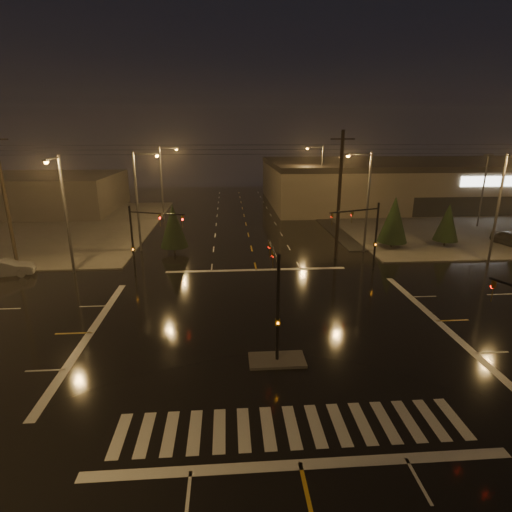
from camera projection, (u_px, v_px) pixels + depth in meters
name	position (u px, v px, depth m)	size (l,w,h in m)	color
ground	(269.00, 327.00, 25.14)	(140.00, 140.00, 0.00)	black
sidewalk_ne	(460.00, 220.00, 55.82)	(36.00, 36.00, 0.12)	#43413C
sidewalk_nw	(15.00, 227.00, 51.64)	(36.00, 36.00, 0.12)	#43413C
median_island	(277.00, 360.00, 21.31)	(3.00, 1.60, 0.15)	#43413C
crosswalk	(292.00, 427.00, 16.56)	(15.00, 2.60, 0.01)	beige
stop_bar_near	(300.00, 465.00, 14.65)	(16.00, 0.50, 0.01)	beige
stop_bar_far	(256.00, 270.00, 35.63)	(16.00, 0.50, 0.01)	beige
parking_lot	(503.00, 223.00, 54.27)	(50.00, 24.00, 0.08)	black
retail_building	(439.00, 180.00, 70.30)	(60.20, 28.30, 7.20)	#6D644D
commercial_block	(17.00, 193.00, 61.93)	(30.00, 18.00, 5.60)	#413C3A
signal_mast_median	(276.00, 289.00, 21.11)	(0.25, 4.59, 6.00)	black
signal_mast_ne	(367.00, 229.00, 34.36)	(4.84, 1.86, 6.00)	black
signal_mast_nw	(143.00, 233.00, 33.03)	(4.84, 1.86, 6.00)	black
streetlight_1	(140.00, 195.00, 39.82)	(2.77, 0.32, 10.00)	#38383A
streetlight_2	(163.00, 178.00, 55.08)	(2.77, 0.32, 10.00)	#38383A
streetlight_3	(365.00, 195.00, 39.48)	(2.77, 0.32, 10.00)	#38383A
streetlight_4	(320.00, 175.00, 58.55)	(2.77, 0.32, 10.00)	#38383A
streetlight_5	(64.00, 208.00, 32.99)	(0.32, 2.77, 10.00)	#38383A
streetlight_6	(501.00, 202.00, 35.64)	(0.32, 2.77, 10.00)	#38383A
utility_pole_0	(5.00, 199.00, 35.16)	(2.20, 0.32, 12.00)	black
utility_pole_1	(339.00, 195.00, 37.25)	(2.20, 0.32, 12.00)	black
conifer_0	(394.00, 219.00, 41.61)	(3.06, 3.06, 5.48)	black
conifer_1	(447.00, 222.00, 42.21)	(2.55, 2.55, 4.69)	black
conifer_3	(173.00, 226.00, 39.80)	(2.77, 2.77, 5.03)	black
car_parked	(512.00, 239.00, 42.90)	(1.87, 4.64, 1.58)	black
car_crossing	(5.00, 268.00, 33.73)	(1.59, 4.55, 1.50)	slate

